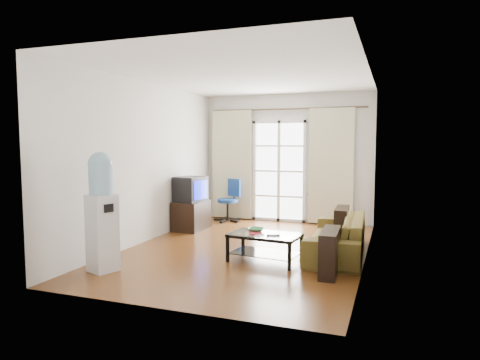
% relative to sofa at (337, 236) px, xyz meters
% --- Properties ---
extents(floor, '(5.20, 5.20, 0.00)m').
position_rel_sofa_xyz_m(floor, '(-1.37, -0.16, -0.29)').
color(floor, brown).
rests_on(floor, ground).
extents(ceiling, '(5.20, 5.20, 0.00)m').
position_rel_sofa_xyz_m(ceiling, '(-1.37, -0.16, 2.41)').
color(ceiling, white).
rests_on(ceiling, wall_back).
extents(wall_back, '(3.60, 0.02, 2.70)m').
position_rel_sofa_xyz_m(wall_back, '(-1.37, 2.44, 1.06)').
color(wall_back, silver).
rests_on(wall_back, floor).
extents(wall_front, '(3.60, 0.02, 2.70)m').
position_rel_sofa_xyz_m(wall_front, '(-1.37, -2.76, 1.06)').
color(wall_front, silver).
rests_on(wall_front, floor).
extents(wall_left, '(0.02, 5.20, 2.70)m').
position_rel_sofa_xyz_m(wall_left, '(-3.17, -0.16, 1.06)').
color(wall_left, silver).
rests_on(wall_left, floor).
extents(wall_right, '(0.02, 5.20, 2.70)m').
position_rel_sofa_xyz_m(wall_right, '(0.43, -0.16, 1.06)').
color(wall_right, silver).
rests_on(wall_right, floor).
extents(french_door, '(1.16, 0.06, 2.15)m').
position_rel_sofa_xyz_m(french_door, '(-1.52, 2.39, 0.79)').
color(french_door, white).
rests_on(french_door, wall_back).
extents(curtain_rod, '(3.30, 0.04, 0.04)m').
position_rel_sofa_xyz_m(curtain_rod, '(-1.37, 2.34, 2.09)').
color(curtain_rod, '#4C3F2D').
rests_on(curtain_rod, wall_back).
extents(curtain_left, '(0.90, 0.07, 2.35)m').
position_rel_sofa_xyz_m(curtain_left, '(-2.57, 2.32, 0.91)').
color(curtain_left, beige).
rests_on(curtain_left, curtain_rod).
extents(curtain_right, '(0.90, 0.07, 2.35)m').
position_rel_sofa_xyz_m(curtain_right, '(-0.42, 2.32, 0.91)').
color(curtain_right, beige).
rests_on(curtain_right, curtain_rod).
extents(radiator, '(0.64, 0.12, 0.64)m').
position_rel_sofa_xyz_m(radiator, '(-0.57, 2.34, 0.04)').
color(radiator, gray).
rests_on(radiator, floor).
extents(sofa, '(2.04, 0.93, 0.58)m').
position_rel_sofa_xyz_m(sofa, '(0.00, 0.00, 0.00)').
color(sofa, brown).
rests_on(sofa, floor).
extents(coffee_table, '(1.04, 0.67, 0.40)m').
position_rel_sofa_xyz_m(coffee_table, '(-0.91, -0.74, -0.03)').
color(coffee_table, silver).
rests_on(coffee_table, floor).
extents(bowl, '(0.24, 0.24, 0.06)m').
position_rel_sofa_xyz_m(bowl, '(-1.06, -0.65, 0.14)').
color(bowl, '#2D7C35').
rests_on(bowl, coffee_table).
extents(book, '(0.31, 0.33, 0.02)m').
position_rel_sofa_xyz_m(book, '(-1.11, -0.81, 0.12)').
color(book, maroon).
rests_on(book, coffee_table).
extents(remote, '(0.19, 0.12, 0.02)m').
position_rel_sofa_xyz_m(remote, '(-0.76, -0.84, 0.12)').
color(remote, black).
rests_on(remote, coffee_table).
extents(tv_stand, '(0.51, 0.76, 0.56)m').
position_rel_sofa_xyz_m(tv_stand, '(-2.89, 0.94, -0.01)').
color(tv_stand, black).
rests_on(tv_stand, floor).
extents(crt_tv, '(0.60, 0.61, 0.48)m').
position_rel_sofa_xyz_m(crt_tv, '(-2.89, 0.88, 0.51)').
color(crt_tv, black).
rests_on(crt_tv, tv_stand).
extents(task_chair, '(0.81, 0.81, 0.90)m').
position_rel_sofa_xyz_m(task_chair, '(-2.53, 2.02, -0.02)').
color(task_chair, black).
rests_on(task_chair, floor).
extents(water_cooler, '(0.41, 0.41, 1.56)m').
position_rel_sofa_xyz_m(water_cooler, '(-2.78, -1.88, 0.53)').
color(water_cooler, silver).
rests_on(water_cooler, floor).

